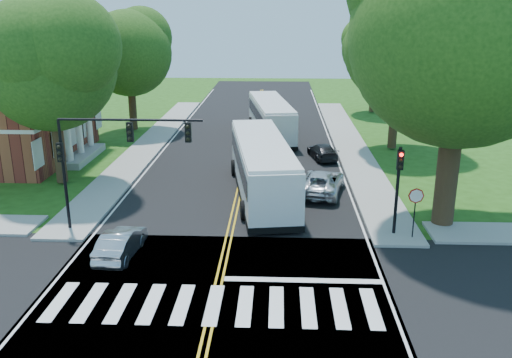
# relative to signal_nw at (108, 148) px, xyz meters

# --- Properties ---
(ground) EXTENTS (140.00, 140.00, 0.00)m
(ground) POSITION_rel_signal_nw_xyz_m (5.86, -6.43, -4.38)
(ground) COLOR #234912
(ground) RESTS_ON ground
(road) EXTENTS (14.00, 96.00, 0.01)m
(road) POSITION_rel_signal_nw_xyz_m (5.86, 11.57, -4.37)
(road) COLOR black
(road) RESTS_ON ground
(cross_road) EXTENTS (60.00, 12.00, 0.01)m
(cross_road) POSITION_rel_signal_nw_xyz_m (5.86, -6.43, -4.37)
(cross_road) COLOR black
(cross_road) RESTS_ON ground
(center_line) EXTENTS (0.36, 70.00, 0.01)m
(center_line) POSITION_rel_signal_nw_xyz_m (5.86, 15.57, -4.36)
(center_line) COLOR gold
(center_line) RESTS_ON road
(edge_line_w) EXTENTS (0.12, 70.00, 0.01)m
(edge_line_w) POSITION_rel_signal_nw_xyz_m (-0.94, 15.57, -4.36)
(edge_line_w) COLOR silver
(edge_line_w) RESTS_ON road
(edge_line_e) EXTENTS (0.12, 70.00, 0.01)m
(edge_line_e) POSITION_rel_signal_nw_xyz_m (12.66, 15.57, -4.36)
(edge_line_e) COLOR silver
(edge_line_e) RESTS_ON road
(crosswalk) EXTENTS (12.60, 3.00, 0.01)m
(crosswalk) POSITION_rel_signal_nw_xyz_m (5.86, -6.93, -4.36)
(crosswalk) COLOR silver
(crosswalk) RESTS_ON road
(stop_bar) EXTENTS (6.60, 0.40, 0.01)m
(stop_bar) POSITION_rel_signal_nw_xyz_m (9.36, -4.83, -4.36)
(stop_bar) COLOR silver
(stop_bar) RESTS_ON road
(sidewalk_nw) EXTENTS (2.60, 40.00, 0.15)m
(sidewalk_nw) POSITION_rel_signal_nw_xyz_m (-2.44, 18.57, -4.30)
(sidewalk_nw) COLOR gray
(sidewalk_nw) RESTS_ON ground
(sidewalk_ne) EXTENTS (2.60, 40.00, 0.15)m
(sidewalk_ne) POSITION_rel_signal_nw_xyz_m (14.16, 18.57, -4.30)
(sidewalk_ne) COLOR gray
(sidewalk_ne) RESTS_ON ground
(tree_ne_big) EXTENTS (10.80, 10.80, 14.91)m
(tree_ne_big) POSITION_rel_signal_nw_xyz_m (16.86, 1.57, 5.24)
(tree_ne_big) COLOR #312213
(tree_ne_big) RESTS_ON ground
(tree_west_near) EXTENTS (8.00, 8.00, 11.40)m
(tree_west_near) POSITION_rel_signal_nw_xyz_m (-5.64, 7.57, 3.15)
(tree_west_near) COLOR #312213
(tree_west_near) RESTS_ON ground
(tree_west_far) EXTENTS (7.60, 7.60, 10.67)m
(tree_west_far) POSITION_rel_signal_nw_xyz_m (-5.14, 23.57, 2.62)
(tree_west_far) COLOR #312213
(tree_west_far) RESTS_ON ground
(tree_east_mid) EXTENTS (8.40, 8.40, 11.93)m
(tree_east_mid) POSITION_rel_signal_nw_xyz_m (17.36, 17.57, 3.48)
(tree_east_mid) COLOR #312213
(tree_east_mid) RESTS_ON ground
(tree_east_far) EXTENTS (7.20, 7.20, 10.34)m
(tree_east_far) POSITION_rel_signal_nw_xyz_m (18.36, 33.57, 2.48)
(tree_east_far) COLOR #312213
(tree_east_far) RESTS_ON ground
(signal_nw) EXTENTS (7.15, 0.46, 5.66)m
(signal_nw) POSITION_rel_signal_nw_xyz_m (0.00, 0.00, 0.00)
(signal_nw) COLOR black
(signal_nw) RESTS_ON ground
(signal_ne) EXTENTS (0.30, 0.46, 4.40)m
(signal_ne) POSITION_rel_signal_nw_xyz_m (14.06, 0.01, -1.41)
(signal_ne) COLOR black
(signal_ne) RESTS_ON ground
(stop_sign) EXTENTS (0.76, 0.08, 2.53)m
(stop_sign) POSITION_rel_signal_nw_xyz_m (14.86, -0.45, -2.35)
(stop_sign) COLOR black
(stop_sign) RESTS_ON ground
(bus_lead) EXTENTS (4.68, 13.30, 3.38)m
(bus_lead) POSITION_rel_signal_nw_xyz_m (7.28, 6.02, -2.59)
(bus_lead) COLOR silver
(bus_lead) RESTS_ON road
(bus_follow) EXTENTS (4.50, 12.41, 3.15)m
(bus_follow) POSITION_rel_signal_nw_xyz_m (7.55, 21.85, -2.71)
(bus_follow) COLOR silver
(bus_follow) RESTS_ON road
(hatchback) EXTENTS (1.57, 3.92, 1.27)m
(hatchback) POSITION_rel_signal_nw_xyz_m (1.14, -2.85, -3.73)
(hatchback) COLOR #A3A5AA
(hatchback) RESTS_ON road
(suv) EXTENTS (3.36, 5.44, 1.41)m
(suv) POSITION_rel_signal_nw_xyz_m (10.92, 6.42, -3.66)
(suv) COLOR silver
(suv) RESTS_ON road
(dark_sedan) EXTENTS (2.36, 4.18, 1.14)m
(dark_sedan) POSITION_rel_signal_nw_xyz_m (11.57, 14.41, -3.79)
(dark_sedan) COLOR black
(dark_sedan) RESTS_ON road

